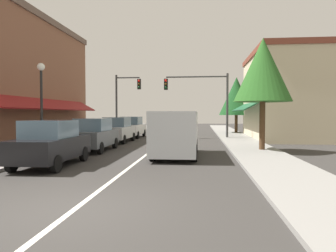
{
  "coord_description": "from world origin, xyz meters",
  "views": [
    {
      "loc": [
        2.64,
        -6.39,
        2.02
      ],
      "look_at": [
        0.52,
        14.4,
        1.21
      ],
      "focal_mm": 33.86,
      "sensor_mm": 36.0,
      "label": 1
    }
  ],
  "objects": [
    {
      "name": "van_in_lane",
      "position": [
        1.5,
        8.47,
        1.15
      ],
      "size": [
        2.02,
        5.19,
        2.12
      ],
      "rotation": [
        0.0,
        0.0,
        0.0
      ],
      "color": "#B2B7BC",
      "rests_on": "ground"
    },
    {
      "name": "parked_car_nearest_left",
      "position": [
        -3.06,
        5.2,
        0.88
      ],
      "size": [
        1.84,
        4.13,
        1.77
      ],
      "rotation": [
        0.0,
        0.0,
        0.02
      ],
      "color": "black",
      "rests_on": "ground"
    },
    {
      "name": "street_lamp_left_near",
      "position": [
        -4.89,
        8.02,
        3.01
      ],
      "size": [
        0.36,
        0.36,
        4.42
      ],
      "color": "black",
      "rests_on": "ground"
    },
    {
      "name": "sidewalk_right",
      "position": [
        5.5,
        18.0,
        0.06
      ],
      "size": [
        2.6,
        56.0,
        0.12
      ],
      "primitive_type": "cube",
      "color": "gray",
      "rests_on": "ground"
    },
    {
      "name": "sidewalk_left",
      "position": [
        -5.5,
        18.0,
        0.06
      ],
      "size": [
        2.6,
        56.0,
        0.12
      ],
      "primitive_type": "cube",
      "color": "gray",
      "rests_on": "ground"
    },
    {
      "name": "storefront_right_block",
      "position": [
        9.77,
        20.0,
        3.47
      ],
      "size": [
        7.27,
        10.2,
        6.93
      ],
      "color": "beige",
      "rests_on": "ground"
    },
    {
      "name": "lane_center_stripe",
      "position": [
        0.0,
        18.0,
        0.0
      ],
      "size": [
        0.14,
        52.0,
        0.01
      ],
      "primitive_type": "cube",
      "color": "silver",
      "rests_on": "ground"
    },
    {
      "name": "parked_car_second_left",
      "position": [
        -3.1,
        10.2,
        0.88
      ],
      "size": [
        1.79,
        4.1,
        1.77
      ],
      "rotation": [
        0.0,
        0.0,
        -0.0
      ],
      "color": "#4C5156",
      "rests_on": "ground"
    },
    {
      "name": "tree_right_far",
      "position": [
        6.24,
        25.97,
        3.77
      ],
      "size": [
        3.45,
        3.45,
        5.67
      ],
      "color": "#4C331E",
      "rests_on": "ground"
    },
    {
      "name": "storefront_left_block",
      "position": [
        -9.17,
        12.0,
        4.03
      ],
      "size": [
        6.05,
        14.2,
        8.06
      ],
      "color": "brown",
      "rests_on": "ground"
    },
    {
      "name": "parked_car_third_left",
      "position": [
        -3.18,
        15.41,
        0.88
      ],
      "size": [
        1.84,
        4.13,
        1.77
      ],
      "rotation": [
        0.0,
        0.0,
        -0.02
      ],
      "color": "#B7BABF",
      "rests_on": "ground"
    },
    {
      "name": "parked_car_far_left",
      "position": [
        -3.15,
        19.92,
        0.88
      ],
      "size": [
        1.85,
        4.13,
        1.77
      ],
      "rotation": [
        0.0,
        0.0,
        -0.02
      ],
      "color": "silver",
      "rests_on": "ground"
    },
    {
      "name": "traffic_signal_left_corner",
      "position": [
        -4.06,
        21.17,
        3.54
      ],
      "size": [
        2.33,
        0.5,
        5.46
      ],
      "color": "#333333",
      "rests_on": "ground"
    },
    {
      "name": "traffic_signal_mast_arm",
      "position": [
        2.94,
        19.38,
        3.62
      ],
      "size": [
        5.18,
        0.5,
        5.26
      ],
      "color": "#333333",
      "rests_on": "ground"
    },
    {
      "name": "tree_right_near",
      "position": [
        5.91,
        10.8,
        4.3
      ],
      "size": [
        3.04,
        3.04,
        6.0
      ],
      "color": "#4C331E",
      "rests_on": "ground"
    },
    {
      "name": "ground_plane",
      "position": [
        0.0,
        18.0,
        0.0
      ],
      "size": [
        80.0,
        80.0,
        0.0
      ],
      "primitive_type": "plane",
      "color": "#33302D"
    }
  ]
}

